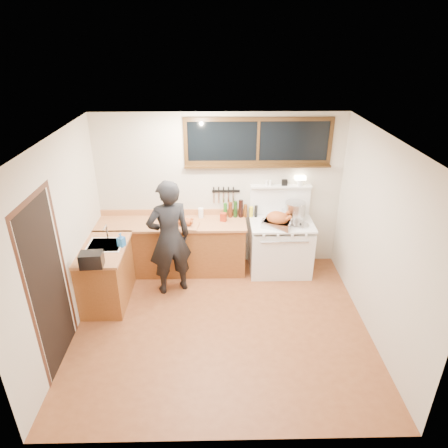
{
  "coord_description": "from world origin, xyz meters",
  "views": [
    {
      "loc": [
        -0.06,
        -4.4,
        3.7
      ],
      "look_at": [
        0.05,
        0.85,
        1.15
      ],
      "focal_mm": 32.0,
      "sensor_mm": 36.0,
      "label": 1
    }
  ],
  "objects_px": {
    "vintage_stove": "(280,246)",
    "cutting_board": "(185,223)",
    "man": "(169,238)",
    "roast_turkey": "(277,220)"
  },
  "relations": [
    {
      "from": "vintage_stove",
      "to": "cutting_board",
      "type": "height_order",
      "value": "vintage_stove"
    },
    {
      "from": "man",
      "to": "cutting_board",
      "type": "height_order",
      "value": "man"
    },
    {
      "from": "man",
      "to": "roast_turkey",
      "type": "bearing_deg",
      "value": 13.49
    },
    {
      "from": "cutting_board",
      "to": "roast_turkey",
      "type": "bearing_deg",
      "value": -0.92
    },
    {
      "from": "man",
      "to": "roast_turkey",
      "type": "xyz_separation_m",
      "value": [
        1.67,
        0.4,
        0.09
      ]
    },
    {
      "from": "man",
      "to": "roast_turkey",
      "type": "height_order",
      "value": "man"
    },
    {
      "from": "man",
      "to": "roast_turkey",
      "type": "distance_m",
      "value": 1.72
    },
    {
      "from": "vintage_stove",
      "to": "roast_turkey",
      "type": "relative_size",
      "value": 2.96
    },
    {
      "from": "vintage_stove",
      "to": "man",
      "type": "relative_size",
      "value": 0.87
    },
    {
      "from": "vintage_stove",
      "to": "cutting_board",
      "type": "distance_m",
      "value": 1.63
    }
  ]
}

